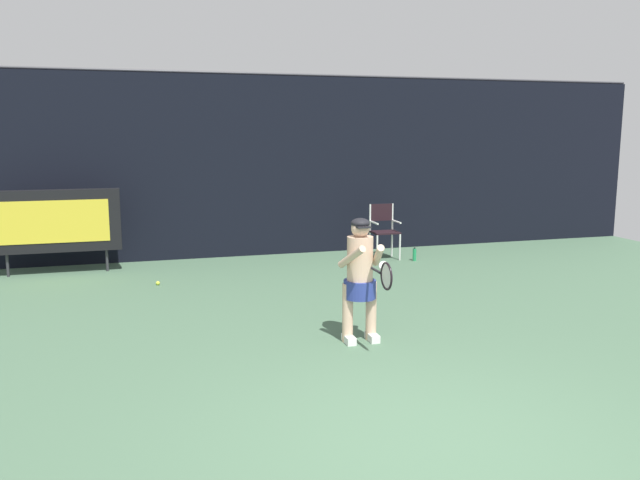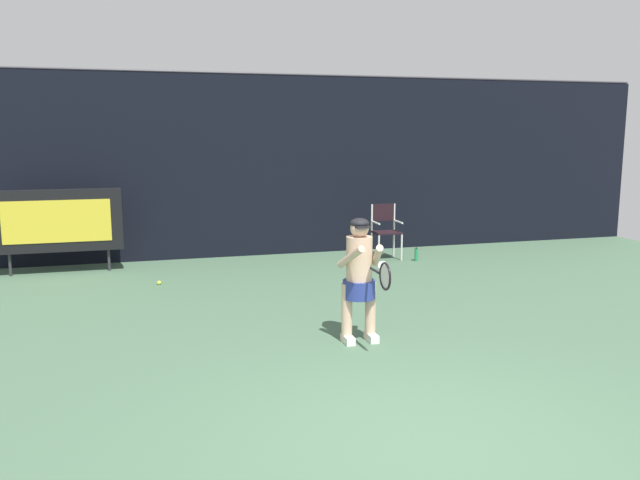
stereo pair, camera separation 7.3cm
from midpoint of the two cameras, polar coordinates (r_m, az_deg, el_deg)
ground at (r=5.36m, az=10.81°, el=-18.55°), size 18.00×22.00×0.03m
backdrop_screen at (r=13.08m, az=-6.33°, el=6.47°), size 18.00×0.12×3.66m
scoreboard at (r=12.26m, az=-22.03°, el=1.58°), size 2.20×0.21×1.50m
umpire_chair at (r=12.87m, az=5.97°, el=1.09°), size 0.52×0.44×1.08m
water_bottle at (r=12.76m, az=8.67°, el=-1.30°), size 0.07×0.07×0.27m
tennis_player at (r=7.69m, az=3.78°, el=-3.07°), size 0.53×0.61×1.50m
tennis_racket at (r=7.06m, az=6.00°, el=-3.17°), size 0.03×0.60×0.31m
tennis_ball_loose at (r=10.99m, az=-13.85°, el=-3.69°), size 0.07×0.07×0.07m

